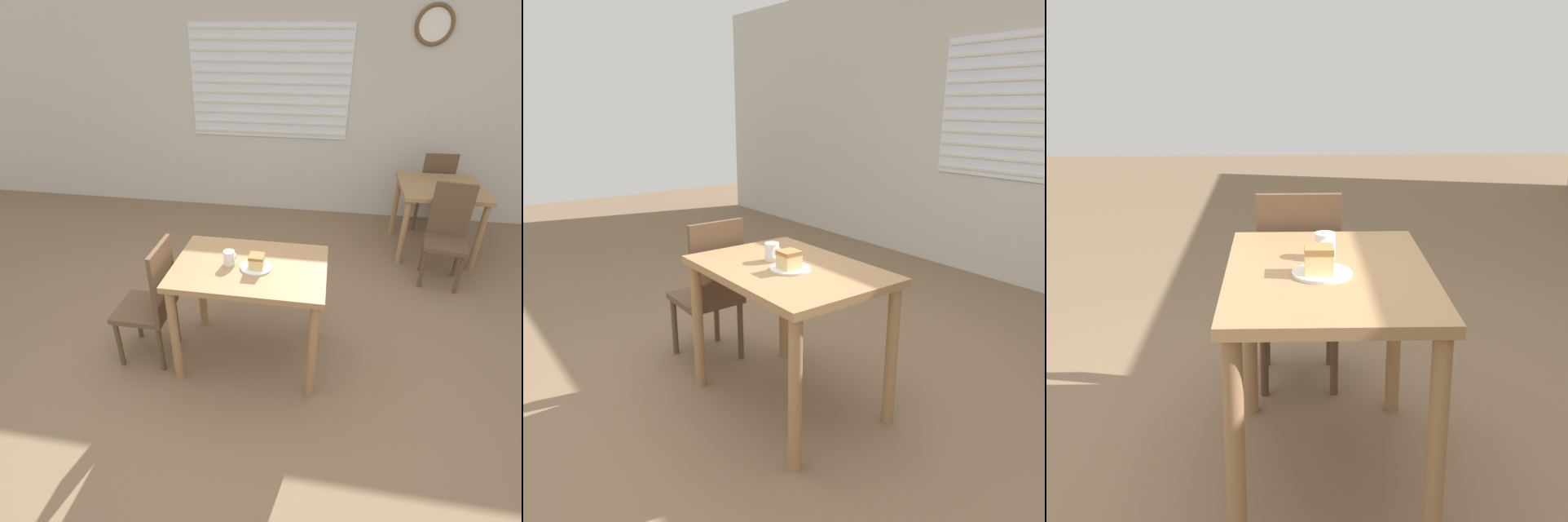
{
  "view_description": "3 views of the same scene",
  "coord_description": "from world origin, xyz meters",
  "views": [
    {
      "loc": [
        0.49,
        -1.98,
        2.13
      ],
      "look_at": [
        0.13,
        0.15,
        0.86
      ],
      "focal_mm": 28.0,
      "sensor_mm": 36.0,
      "label": 1
    },
    {
      "loc": [
        1.98,
        -1.24,
        1.55
      ],
      "look_at": [
        0.06,
        0.18,
        0.82
      ],
      "focal_mm": 35.0,
      "sensor_mm": 36.0,
      "label": 2
    },
    {
      "loc": [
        2.36,
        0.09,
        1.55
      ],
      "look_at": [
        0.07,
        0.15,
        0.82
      ],
      "focal_mm": 50.0,
      "sensor_mm": 36.0,
      "label": 3
    }
  ],
  "objects": [
    {
      "name": "cake_slice",
      "position": [
        0.1,
        0.19,
        0.83
      ],
      "size": [
        0.09,
        0.1,
        0.09
      ],
      "color": "#E5CC89",
      "rests_on": "plate"
    },
    {
      "name": "chair_near_window",
      "position": [
        -0.62,
        0.13,
        0.48
      ],
      "size": [
        0.37,
        0.37,
        0.91
      ],
      "rotation": [
        0.0,
        0.0,
        -1.57
      ],
      "color": "brown",
      "rests_on": "ground_plane"
    },
    {
      "name": "ground_plane",
      "position": [
        0.0,
        0.0,
        0.0
      ],
      "size": [
        14.0,
        14.0,
        0.0
      ],
      "primitive_type": "plane",
      "color": "#7A6047"
    },
    {
      "name": "coffee_mug",
      "position": [
        -0.08,
        0.22,
        0.82
      ],
      "size": [
        0.08,
        0.07,
        0.09
      ],
      "color": "white",
      "rests_on": "dining_table_near"
    },
    {
      "name": "dining_table_near",
      "position": [
        0.05,
        0.22,
        0.65
      ],
      "size": [
        0.99,
        0.7,
        0.78
      ],
      "color": "#9E754C",
      "rests_on": "ground_plane"
    },
    {
      "name": "chair_far_opposite",
      "position": [
        1.69,
        2.71,
        0.48
      ],
      "size": [
        0.39,
        0.39,
        0.91
      ],
      "rotation": [
        0.0,
        0.0,
        3.22
      ],
      "color": "brown",
      "rests_on": "ground_plane"
    },
    {
      "name": "plate",
      "position": [
        0.09,
        0.2,
        0.78
      ],
      "size": [
        0.2,
        0.2,
        0.01
      ],
      "color": "white",
      "rests_on": "dining_table_near"
    },
    {
      "name": "wall_back",
      "position": [
        0.0,
        3.03,
        1.41
      ],
      "size": [
        10.0,
        0.1,
        2.8
      ],
      "color": "beige",
      "rests_on": "ground_plane"
    },
    {
      "name": "chair_far_corner",
      "position": [
        1.61,
        1.57,
        0.48
      ],
      "size": [
        0.43,
        0.43,
        0.91
      ],
      "rotation": [
        0.0,
        0.0,
        -0.18
      ],
      "color": "brown",
      "rests_on": "ground_plane"
    },
    {
      "name": "dining_table_far",
      "position": [
        1.63,
        2.14,
        0.6
      ],
      "size": [
        0.8,
        0.79,
        0.72
      ],
      "color": "#9E754C",
      "rests_on": "ground_plane"
    }
  ]
}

